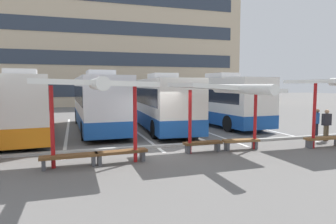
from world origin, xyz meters
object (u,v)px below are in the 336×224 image
Objects in this scene: waiting_passenger_0 at (326,123)px; coach_bus_2 at (157,103)px; coach_bus_3 at (211,101)px; bench_3 at (121,153)px; waiting_passenger_1 at (317,121)px; coach_bus_0 at (24,105)px; waiting_shelter_2 at (227,89)px; bench_4 at (203,144)px; bench_6 at (324,139)px; waiting_shelter_1 at (95,85)px; bench_2 at (69,158)px; bench_5 at (241,142)px; coach_bus_1 at (98,103)px.

coach_bus_2 is at bearing 132.33° from waiting_passenger_0.
coach_bus_3 is 5.93× the size of bench_3.
coach_bus_3 is (4.31, 0.65, 0.06)m from coach_bus_2.
waiting_passenger_1 is at bearing 11.25° from bench_3.
bench_3 is (4.30, -8.01, -1.33)m from coach_bus_0.
bench_4 is (-0.90, 0.39, -2.29)m from waiting_shelter_2.
coach_bus_0 is 7.07× the size of bench_4.
bench_6 is 2.71m from waiting_passenger_1.
bench_4 is at bearing -91.48° from coach_bus_2.
bench_4 is at bearing -117.57° from coach_bus_3.
coach_bus_3 is at bearing 47.26° from waiting_shelter_1.
coach_bus_0 is at bearing 107.06° from bench_2.
bench_6 is at bearing -3.16° from waiting_shelter_2.
waiting_passenger_0 is at bearing 6.17° from bench_5.
bench_3 is (-3.73, -8.70, -1.28)m from coach_bus_2.
waiting_passenger_1 reaches higher than bench_2.
coach_bus_2 is at bearing 62.84° from waiting_shelter_1.
coach_bus_0 is 8.06m from coach_bus_2.
waiting_passenger_1 reaches higher than bench_5.
coach_bus_1 reaches higher than waiting_passenger_1.
coach_bus_3 is (8.17, 0.80, -0.01)m from coach_bus_1.
coach_bus_1 is 12.72m from waiting_passenger_1.
waiting_shelter_1 is 11.69m from waiting_passenger_0.
waiting_passenger_0 reaches higher than bench_4.
waiting_shelter_1 reaches higher than bench_2.
coach_bus_3 is at bearing 107.06° from waiting_passenger_0.
coach_bus_3 is 5.91× the size of bench_6.
bench_3 is 10.62m from waiting_passenger_0.
bench_2 is 1.26× the size of waiting_passenger_1.
coach_bus_1 reaches higher than bench_2.
waiting_shelter_1 reaches higher than bench_3.
waiting_passenger_0 is (2.49, -8.12, -0.77)m from coach_bus_3.
waiting_shelter_1 is 3.18× the size of waiting_passenger_1.
bench_3 is 4.99m from waiting_shelter_2.
waiting_shelter_2 is (4.42, 0.31, 2.29)m from bench_3.
waiting_passenger_0 is at bearing 7.72° from waiting_shelter_1.
bench_2 is at bearing -175.53° from bench_3.
waiting_shelter_2 reaches higher than waiting_passenger_0.
waiting_shelter_1 is (-0.76, -8.87, 1.12)m from coach_bus_1.
waiting_passenger_1 is at bearing -42.62° from coach_bus_2.
coach_bus_0 reaches higher than bench_4.
coach_bus_0 is at bearing -173.80° from coach_bus_3.
bench_5 is at bearing 9.00° from waiting_shelter_1.
bench_6 is (5.50, -8.65, -1.28)m from coach_bus_2.
coach_bus_2 is at bearing 57.98° from bench_2.
coach_bus_2 is 10.21m from waiting_shelter_1.
coach_bus_3 reaches higher than coach_bus_0.
waiting_passenger_1 is at bearing -68.75° from coach_bus_3.
bench_5 is (9.62, -7.35, -1.33)m from coach_bus_0.
coach_bus_3 is at bearing 5.61° from coach_bus_1.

